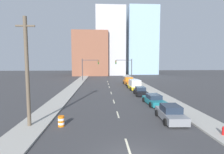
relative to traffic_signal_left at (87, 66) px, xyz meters
name	(u,v)px	position (x,y,z in m)	size (l,w,h in m)	color
sidewalk_left	(82,79)	(-2.07, 5.31, -4.20)	(2.77, 95.27, 0.16)	#9E9B93
sidewalk_right	(131,79)	(13.94, 5.31, -4.20)	(2.77, 95.27, 0.16)	#9E9B93
lane_stripe_at_2m	(128,146)	(5.93, -40.32, -4.27)	(0.16, 2.40, 0.01)	beige
lane_stripe_at_9m	(118,114)	(5.93, -33.13, -4.27)	(0.16, 2.40, 0.01)	beige
lane_stripe_at_15m	(114,101)	(5.93, -26.91, -4.27)	(0.16, 2.40, 0.01)	beige
lane_stripe_at_22m	(111,93)	(5.93, -20.09, -4.27)	(0.16, 2.40, 0.01)	beige
lane_stripe_at_30m	(109,87)	(5.93, -12.74, -4.27)	(0.16, 2.40, 0.01)	beige
lane_stripe_at_35m	(108,84)	(5.93, -7.41, -4.27)	(0.16, 2.40, 0.01)	beige
lane_stripe_at_40m	(108,82)	(5.93, -2.25, -4.27)	(0.16, 2.40, 0.01)	beige
building_brick_left	(91,54)	(-0.11, 23.87, 4.60)	(14.00, 16.00, 17.74)	brown
building_office_center	(110,43)	(8.04, 27.87, 9.63)	(12.00, 20.00, 27.81)	#A8A8AD
building_glass_right	(139,42)	(22.42, 31.87, 10.44)	(13.00, 20.00, 29.43)	#8CADC6
traffic_signal_left	(87,66)	(0.00, 0.00, 0.00)	(5.03, 0.35, 6.54)	#38383D
traffic_signal_right	(127,66)	(11.81, 0.00, 0.00)	(5.03, 0.35, 6.54)	#38383D
utility_pole_left_near	(27,72)	(-2.26, -36.30, 0.65)	(1.60, 0.32, 9.61)	brown
traffic_barrel	(61,121)	(0.51, -36.27, -3.80)	(0.56, 0.56, 0.95)	orange
fire_hydrant	(224,132)	(13.57, -39.27, -3.86)	(0.26, 0.26, 0.84)	red
sedan_gray	(171,113)	(10.95, -35.36, -3.57)	(2.31, 4.59, 1.55)	slate
sedan_teal	(154,100)	(11.22, -28.90, -3.64)	(2.34, 4.83, 1.37)	#196B75
sedan_black	(140,91)	(10.88, -22.32, -3.63)	(2.12, 4.32, 1.43)	black
box_truck_yellow	(134,85)	(11.02, -16.17, -3.32)	(2.62, 5.49, 2.01)	gold
pickup_truck_orange	(129,82)	(10.99, -9.40, -3.52)	(2.61, 5.79, 1.84)	orange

